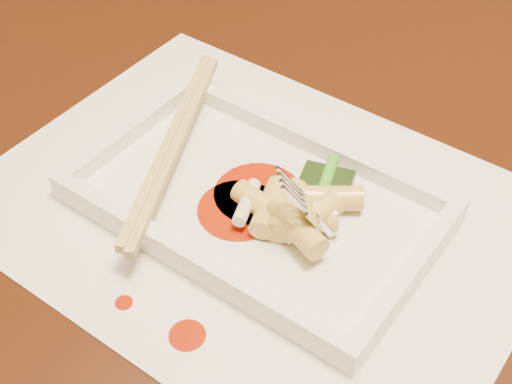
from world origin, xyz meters
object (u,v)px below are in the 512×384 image
Objects in this scene: chopstick_a at (169,141)px; fork at (362,150)px; plate_base at (256,205)px; placemat at (256,210)px; table at (332,227)px.

fork is (0.15, 0.02, 0.06)m from chopstick_a.
fork is at bearing 14.42° from plate_base.
plate_base is at bearing 116.57° from placemat.
table is at bearing 124.68° from fork.
table is 0.21m from fork.
plate_base reaches higher than placemat.
table is 3.50× the size of placemat.
chopstick_a is at bearing 180.00° from placemat.
chopstick_a reaches higher than table.
table is 0.14m from placemat.
chopstick_a is at bearing -173.25° from fork.
placemat is at bearing -96.49° from table.
chopstick_a reaches higher than plate_base.
plate_base is at bearing -96.49° from table.
table is 10.00× the size of fork.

